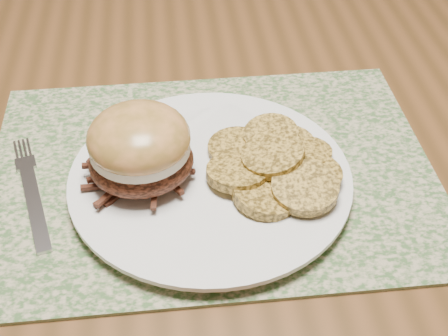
% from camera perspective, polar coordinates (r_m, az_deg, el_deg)
% --- Properties ---
extents(dining_table, '(1.50, 0.90, 0.75)m').
position_cam_1_polar(dining_table, '(0.82, -1.03, 3.55)').
color(dining_table, brown).
rests_on(dining_table, ground).
extents(placemat, '(0.45, 0.33, 0.00)m').
position_cam_1_polar(placemat, '(0.64, -1.08, -0.29)').
color(placemat, '#3C5D2F').
rests_on(placemat, dining_table).
extents(dinner_plate, '(0.26, 0.26, 0.02)m').
position_cam_1_polar(dinner_plate, '(0.61, -1.26, -1.12)').
color(dinner_plate, silver).
rests_on(dinner_plate, placemat).
extents(pork_sandwich, '(0.11, 0.11, 0.08)m').
position_cam_1_polar(pork_sandwich, '(0.59, -7.70, 1.84)').
color(pork_sandwich, black).
rests_on(pork_sandwich, dinner_plate).
extents(roasted_potatoes, '(0.15, 0.15, 0.04)m').
position_cam_1_polar(roasted_potatoes, '(0.61, 4.99, 0.47)').
color(roasted_potatoes, '#B28934').
rests_on(roasted_potatoes, dinner_plate).
extents(fork, '(0.06, 0.17, 0.00)m').
position_cam_1_polar(fork, '(0.64, -17.19, -1.96)').
color(fork, '#B0B0B7').
rests_on(fork, placemat).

